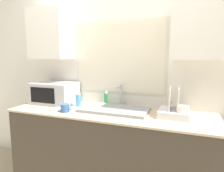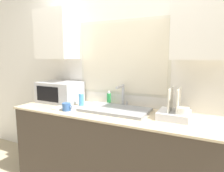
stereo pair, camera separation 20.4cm
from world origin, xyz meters
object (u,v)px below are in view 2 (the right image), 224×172
Objects in this scene: microwave at (60,92)px; dish_rack at (175,112)px; spray_bottle at (81,98)px; soap_bottle at (109,99)px; mug_near_sink at (67,107)px; faucet at (123,94)px.

dish_rack reaches higher than microwave.
spray_bottle reaches higher than soap_bottle.
spray_bottle is (0.36, -0.04, -0.04)m from microwave.
microwave is at bearing -167.96° from soap_bottle.
mug_near_sink is at bearing -123.38° from soap_bottle.
dish_rack is at bearing -17.75° from faucet.
spray_bottle is at bearing 88.36° from mug_near_sink.
microwave is at bearing 176.84° from dish_rack.
mug_near_sink is (-0.01, -0.26, -0.05)m from spray_bottle.
soap_bottle is (0.64, 0.14, -0.05)m from microwave.
microwave is 0.36m from spray_bottle.
spray_bottle reaches higher than mug_near_sink.
spray_bottle is 0.33m from soap_bottle.
soap_bottle is at bearing 164.99° from dish_rack.
faucet is 0.50m from spray_bottle.
spray_bottle is at bearing -161.47° from faucet.
microwave is 3.06× the size of soap_bottle.
microwave is at bearing 173.97° from spray_bottle.
faucet is 0.50× the size of microwave.
soap_bottle is (-0.19, 0.02, -0.08)m from faucet.
spray_bottle is 1.15× the size of soap_bottle.
dish_rack is 1.09m from spray_bottle.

